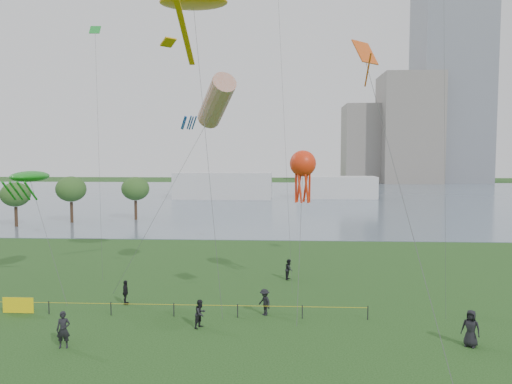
{
  "coord_description": "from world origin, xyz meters",
  "views": [
    {
      "loc": [
        1.48,
        -17.88,
        10.11
      ],
      "look_at": [
        0.0,
        10.0,
        8.0
      ],
      "focal_mm": 35.0,
      "sensor_mm": 36.0,
      "label": 1
    }
  ],
  "objects": [
    {
      "name": "lake",
      "position": [
        0.0,
        100.0,
        0.02
      ],
      "size": [
        400.0,
        120.0,
        0.08
      ],
      "primitive_type": "cube",
      "color": "slate",
      "rests_on": "ground_plane"
    },
    {
      "name": "tower",
      "position": [
        62.0,
        168.0,
        60.0
      ],
      "size": [
        24.0,
        24.0,
        120.0
      ],
      "primitive_type": "cube",
      "color": "slate",
      "rests_on": "ground_plane"
    },
    {
      "name": "building_mid",
      "position": [
        46.0,
        162.0,
        19.0
      ],
      "size": [
        20.0,
        20.0,
        38.0
      ],
      "primitive_type": "cube",
      "color": "slate",
      "rests_on": "ground_plane"
    },
    {
      "name": "building_low",
      "position": [
        32.0,
        168.0,
        14.0
      ],
      "size": [
        16.0,
        18.0,
        28.0
      ],
      "primitive_type": "cube",
      "color": "slate",
      "rests_on": "ground_plane"
    },
    {
      "name": "pavilion_left",
      "position": [
        -12.0,
        95.0,
        3.0
      ],
      "size": [
        22.0,
        8.0,
        6.0
      ],
      "primitive_type": "cube",
      "color": "silver",
      "rests_on": "ground_plane"
    },
    {
      "name": "pavilion_right",
      "position": [
        14.0,
        98.0,
        2.5
      ],
      "size": [
        18.0,
        7.0,
        5.0
      ],
      "primitive_type": "cube",
      "color": "silver",
      "rests_on": "ground_plane"
    },
    {
      "name": "trees",
      "position": [
        -33.78,
        50.19,
        5.02
      ],
      "size": [
        28.11,
        18.85,
        7.54
      ],
      "color": "#332317",
      "rests_on": "ground_plane"
    },
    {
      "name": "fence",
      "position": [
        -11.38,
        12.29,
        0.55
      ],
      "size": [
        24.07,
        0.07,
        1.05
      ],
      "color": "black",
      "rests_on": "ground_plane"
    },
    {
      "name": "spectator_a",
      "position": [
        -3.27,
        10.38,
        0.83
      ],
      "size": [
        0.95,
        1.02,
        1.66
      ],
      "primitive_type": "imported",
      "rotation": [
        0.0,
        0.0,
        1.04
      ],
      "color": "black",
      "rests_on": "ground_plane"
    },
    {
      "name": "spectator_b",
      "position": [
        0.39,
        12.83,
        0.84
      ],
      "size": [
        1.15,
        1.24,
        1.68
      ],
      "primitive_type": "imported",
      "rotation": [
        0.0,
        0.0,
        -0.93
      ],
      "color": "black",
      "rests_on": "ground_plane"
    },
    {
      "name": "spectator_c",
      "position": [
        -9.06,
        14.59,
        0.83
      ],
      "size": [
        0.57,
        1.03,
        1.65
      ],
      "primitive_type": "imported",
      "rotation": [
        0.0,
        0.0,
        1.75
      ],
      "color": "black",
      "rests_on": "ground_plane"
    },
    {
      "name": "spectator_d",
      "position": [
        11.42,
        8.28,
        0.98
      ],
      "size": [
        1.14,
        1.05,
        1.95
      ],
      "primitive_type": "imported",
      "rotation": [
        0.0,
        0.0,
        -0.6
      ],
      "color": "black",
      "rests_on": "ground_plane"
    },
    {
      "name": "spectator_f",
      "position": [
        -9.93,
        6.97,
        0.97
      ],
      "size": [
        0.77,
        0.56,
        1.94
      ],
      "primitive_type": "imported",
      "rotation": [
        0.0,
        0.0,
        0.15
      ],
      "color": "black",
      "rests_on": "ground_plane"
    },
    {
      "name": "spectator_g",
      "position": [
        2.05,
        21.91,
        0.83
      ],
      "size": [
        0.81,
        0.94,
        1.66
      ],
      "primitive_type": "imported",
      "rotation": [
        0.0,
        0.0,
        1.32
      ],
      "color": "black",
      "rests_on": "ground_plane"
    },
    {
      "name": "kite_stingray",
      "position": [
        -4.78,
        17.47,
        20.63
      ],
      "size": [
        5.06,
        9.98,
        21.1
      ],
      "rotation": [
        0.0,
        0.0,
        -0.05
      ],
      "color": "#3F3F42"
    },
    {
      "name": "kite_windsock",
      "position": [
        -3.3,
        18.06,
        13.89
      ],
      "size": [
        9.32,
        5.03,
        15.78
      ],
      "rotation": [
        0.0,
        0.0,
        0.14
      ],
      "color": "#3F3F42"
    },
    {
      "name": "kite_creature",
      "position": [
        -17.79,
        19.17,
        8.4
      ],
      "size": [
        6.13,
        7.29,
        8.85
      ],
      "rotation": [
        0.0,
        0.0,
        -0.15
      ],
      "color": "#3F3F42"
    },
    {
      "name": "kite_octopus",
      "position": [
        2.98,
        19.0,
        9.33
      ],
      "size": [
        1.94,
        9.11,
        10.42
      ],
      "rotation": [
        0.0,
        0.0,
        0.36
      ],
      "color": "#3F3F42"
    },
    {
      "name": "kite_delta",
      "position": [
        5.57,
        6.47,
        14.23
      ],
      "size": [
        2.99,
        10.0,
        15.64
      ],
      "rotation": [
        0.0,
        0.0,
        -0.05
      ],
      "color": "#3F3F42"
    }
  ]
}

